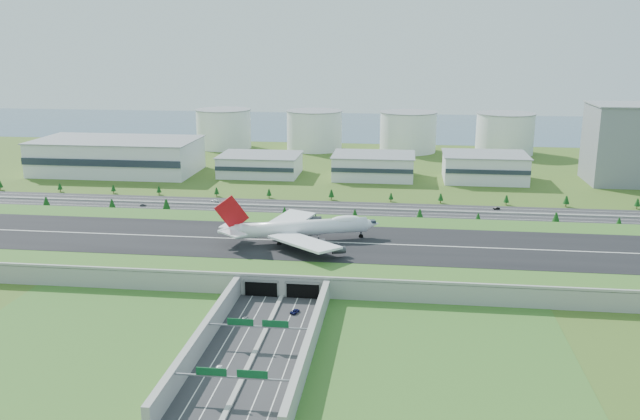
# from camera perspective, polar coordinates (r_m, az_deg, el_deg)

# --- Properties ---
(ground) EXTENTS (1200.00, 1200.00, 0.00)m
(ground) POSITION_cam_1_polar(r_m,az_deg,el_deg) (321.58, -1.62, -4.03)
(ground) COLOR #324B17
(ground) RESTS_ON ground
(airfield_deck) EXTENTS (520.00, 100.00, 9.20)m
(airfield_deck) POSITION_cam_1_polar(r_m,az_deg,el_deg) (320.21, -1.63, -3.33)
(airfield_deck) COLOR #9A9A94
(airfield_deck) RESTS_ON ground
(underpass_road) EXTENTS (38.80, 120.40, 8.00)m
(underpass_road) POSITION_cam_1_polar(r_m,az_deg,el_deg) (229.61, -5.47, -11.06)
(underpass_road) COLOR #28282B
(underpass_road) RESTS_ON ground
(sign_gantry_near) EXTENTS (38.70, 0.70, 9.80)m
(sign_gantry_near) POSITION_cam_1_polar(r_m,az_deg,el_deg) (231.99, -5.25, -9.81)
(sign_gantry_near) COLOR gray
(sign_gantry_near) RESTS_ON ground
(sign_gantry_far) EXTENTS (38.70, 0.70, 9.80)m
(sign_gantry_far) POSITION_cam_1_polar(r_m,az_deg,el_deg) (201.53, -7.43, -13.86)
(sign_gantry_far) COLOR gray
(sign_gantry_far) RESTS_ON ground
(north_expressway) EXTENTS (560.00, 36.00, 0.12)m
(north_expressway) POSITION_cam_1_polar(r_m,az_deg,el_deg) (411.89, 0.38, 0.16)
(north_expressway) COLOR #28282B
(north_expressway) RESTS_ON ground
(tree_row) EXTENTS (501.39, 48.30, 8.35)m
(tree_row) POSITION_cam_1_polar(r_m,az_deg,el_deg) (407.81, 0.95, 0.63)
(tree_row) COLOR #3D2819
(tree_row) RESTS_ON ground
(hangar_west) EXTENTS (120.00, 60.00, 25.00)m
(hangar_west) POSITION_cam_1_polar(r_m,az_deg,el_deg) (539.96, -16.70, 4.35)
(hangar_west) COLOR silver
(hangar_west) RESTS_ON ground
(hangar_mid_a) EXTENTS (58.00, 42.00, 15.00)m
(hangar_mid_a) POSITION_cam_1_polar(r_m,az_deg,el_deg) (511.59, -5.05, 3.80)
(hangar_mid_a) COLOR silver
(hangar_mid_a) RESTS_ON ground
(hangar_mid_b) EXTENTS (58.00, 42.00, 17.00)m
(hangar_mid_b) POSITION_cam_1_polar(r_m,az_deg,el_deg) (500.57, 4.52, 3.69)
(hangar_mid_b) COLOR silver
(hangar_mid_b) RESTS_ON ground
(hangar_mid_c) EXTENTS (58.00, 42.00, 19.00)m
(hangar_mid_c) POSITION_cam_1_polar(r_m,az_deg,el_deg) (503.26, 13.68, 3.50)
(hangar_mid_c) COLOR silver
(hangar_mid_c) RESTS_ON ground
(office_tower) EXTENTS (46.00, 46.00, 55.00)m
(office_tower) POSITION_cam_1_polar(r_m,az_deg,el_deg) (524.63, 24.13, 5.07)
(office_tower) COLOR slate
(office_tower) RESTS_ON ground
(fuel_tank_a) EXTENTS (50.00, 50.00, 35.00)m
(fuel_tank_a) POSITION_cam_1_polar(r_m,az_deg,el_deg) (639.26, -8.11, 6.77)
(fuel_tank_a) COLOR white
(fuel_tank_a) RESTS_ON ground
(fuel_tank_b) EXTENTS (50.00, 50.00, 35.00)m
(fuel_tank_b) POSITION_cam_1_polar(r_m,az_deg,el_deg) (622.49, -0.48, 6.71)
(fuel_tank_b) COLOR white
(fuel_tank_b) RESTS_ON ground
(fuel_tank_c) EXTENTS (50.00, 50.00, 35.00)m
(fuel_tank_c) POSITION_cam_1_polar(r_m,az_deg,el_deg) (617.07, 7.42, 6.52)
(fuel_tank_c) COLOR white
(fuel_tank_c) RESTS_ON ground
(fuel_tank_d) EXTENTS (50.00, 50.00, 35.00)m
(fuel_tank_d) POSITION_cam_1_polar(r_m,az_deg,el_deg) (623.31, 15.30, 6.21)
(fuel_tank_d) COLOR white
(fuel_tank_d) RESTS_ON ground
(bay_water) EXTENTS (1200.00, 260.00, 0.06)m
(bay_water) POSITION_cam_1_polar(r_m,az_deg,el_deg) (789.27, 3.71, 7.07)
(bay_water) COLOR #38546C
(bay_water) RESTS_ON ground
(boeing_747) EXTENTS (75.36, 70.05, 24.21)m
(boeing_747) POSITION_cam_1_polar(r_m,az_deg,el_deg) (316.88, -1.67, -1.50)
(boeing_747) COLOR white
(boeing_747) RESTS_ON airfield_deck
(car_0) EXTENTS (3.07, 4.37, 1.38)m
(car_0) POSITION_cam_1_polar(r_m,az_deg,el_deg) (254.10, -6.39, -9.12)
(car_0) COLOR #B6B6BB
(car_0) RESTS_ON ground
(car_1) EXTENTS (1.93, 4.74, 1.53)m
(car_1) POSITION_cam_1_polar(r_m,az_deg,el_deg) (219.80, -8.54, -13.14)
(car_1) COLOR white
(car_1) RESTS_ON ground
(car_2) EXTENTS (3.63, 5.34, 1.36)m
(car_2) POSITION_cam_1_polar(r_m,az_deg,el_deg) (259.51, -2.13, -8.51)
(car_2) COLOR #0D1041
(car_2) RESTS_ON ground
(car_4) EXTENTS (4.31, 2.90, 1.36)m
(car_4) POSITION_cam_1_polar(r_m,az_deg,el_deg) (430.44, -14.67, 0.41)
(car_4) COLOR #595A5E
(car_4) RESTS_ON ground
(car_5) EXTENTS (4.42, 2.51, 1.38)m
(car_5) POSITION_cam_1_polar(r_m,az_deg,el_deg) (422.01, 14.64, 0.14)
(car_5) COLOR black
(car_5) RESTS_ON ground
(car_7) EXTENTS (5.60, 3.50, 1.51)m
(car_7) POSITION_cam_1_polar(r_m,az_deg,el_deg) (432.11, -8.89, 0.78)
(car_7) COLOR white
(car_7) RESTS_ON ground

